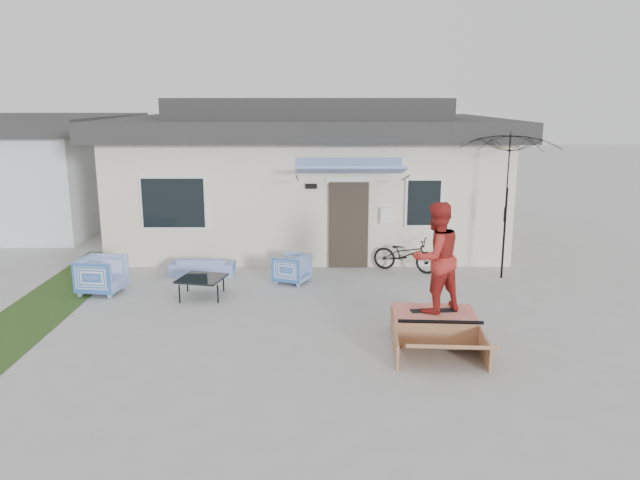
{
  "coord_description": "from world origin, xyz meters",
  "views": [
    {
      "loc": [
        0.26,
        -10.15,
        4.06
      ],
      "look_at": [
        0.3,
        1.8,
        1.3
      ],
      "focal_mm": 34.7,
      "sensor_mm": 36.0,
      "label": 1
    }
  ],
  "objects_px": {
    "patio_umbrella": "(506,203)",
    "skate_ramp": "(433,325)",
    "armchair_left": "(102,273)",
    "bicycle": "(406,251)",
    "skater": "(436,256)",
    "coffee_table": "(202,287)",
    "skateboard": "(434,310)",
    "loveseat": "(203,263)",
    "armchair_right": "(292,267)"
  },
  "relations": [
    {
      "from": "armchair_left",
      "to": "skateboard",
      "type": "bearing_deg",
      "value": -102.8
    },
    {
      "from": "loveseat",
      "to": "armchair_left",
      "type": "bearing_deg",
      "value": 37.38
    },
    {
      "from": "loveseat",
      "to": "coffee_table",
      "type": "relative_size",
      "value": 1.71
    },
    {
      "from": "skater",
      "to": "bicycle",
      "type": "bearing_deg",
      "value": -118.52
    },
    {
      "from": "armchair_left",
      "to": "loveseat",
      "type": "bearing_deg",
      "value": -45.77
    },
    {
      "from": "armchair_right",
      "to": "bicycle",
      "type": "xyz_separation_m",
      "value": [
        2.68,
        0.89,
        0.15
      ]
    },
    {
      "from": "bicycle",
      "to": "skateboard",
      "type": "bearing_deg",
      "value": -157.93
    },
    {
      "from": "armchair_left",
      "to": "skater",
      "type": "height_order",
      "value": "skater"
    },
    {
      "from": "skate_ramp",
      "to": "armchair_right",
      "type": "bearing_deg",
      "value": 131.51
    },
    {
      "from": "armchair_left",
      "to": "skater",
      "type": "relative_size",
      "value": 0.46
    },
    {
      "from": "armchair_right",
      "to": "bicycle",
      "type": "relative_size",
      "value": 0.45
    },
    {
      "from": "bicycle",
      "to": "skate_ramp",
      "type": "distance_m",
      "value": 4.22
    },
    {
      "from": "loveseat",
      "to": "armchair_left",
      "type": "distance_m",
      "value": 2.34
    },
    {
      "from": "loveseat",
      "to": "skater",
      "type": "height_order",
      "value": "skater"
    },
    {
      "from": "coffee_table",
      "to": "patio_umbrella",
      "type": "distance_m",
      "value": 6.97
    },
    {
      "from": "patio_umbrella",
      "to": "skater",
      "type": "height_order",
      "value": "skater"
    },
    {
      "from": "armchair_left",
      "to": "bicycle",
      "type": "distance_m",
      "value": 6.87
    },
    {
      "from": "coffee_table",
      "to": "armchair_right",
      "type": "bearing_deg",
      "value": 30.02
    },
    {
      "from": "patio_umbrella",
      "to": "bicycle",
      "type": "bearing_deg",
      "value": 165.57
    },
    {
      "from": "coffee_table",
      "to": "bicycle",
      "type": "relative_size",
      "value": 0.55
    },
    {
      "from": "skater",
      "to": "skateboard",
      "type": "bearing_deg",
      "value": 62.84
    },
    {
      "from": "armchair_right",
      "to": "skate_ramp",
      "type": "height_order",
      "value": "armchair_right"
    },
    {
      "from": "armchair_right",
      "to": "skater",
      "type": "xyz_separation_m",
      "value": [
        2.58,
        -3.26,
        1.1
      ]
    },
    {
      "from": "patio_umbrella",
      "to": "skate_ramp",
      "type": "relative_size",
      "value": 1.41
    },
    {
      "from": "armchair_left",
      "to": "coffee_table",
      "type": "relative_size",
      "value": 1.01
    },
    {
      "from": "patio_umbrella",
      "to": "skateboard",
      "type": "relative_size",
      "value": 3.3
    },
    {
      "from": "skateboard",
      "to": "armchair_left",
      "type": "bearing_deg",
      "value": 154.84
    },
    {
      "from": "skater",
      "to": "armchair_left",
      "type": "bearing_deg",
      "value": -48.03
    },
    {
      "from": "loveseat",
      "to": "coffee_table",
      "type": "height_order",
      "value": "loveseat"
    },
    {
      "from": "coffee_table",
      "to": "skate_ramp",
      "type": "height_order",
      "value": "skate_ramp"
    },
    {
      "from": "loveseat",
      "to": "skateboard",
      "type": "bearing_deg",
      "value": 141.61
    },
    {
      "from": "armchair_left",
      "to": "coffee_table",
      "type": "height_order",
      "value": "armchair_left"
    },
    {
      "from": "loveseat",
      "to": "skateboard",
      "type": "xyz_separation_m",
      "value": [
        4.69,
        -3.88,
        0.2
      ]
    },
    {
      "from": "armchair_right",
      "to": "patio_umbrella",
      "type": "height_order",
      "value": "patio_umbrella"
    },
    {
      "from": "loveseat",
      "to": "patio_umbrella",
      "type": "distance_m",
      "value": 7.09
    },
    {
      "from": "patio_umbrella",
      "to": "skate_ramp",
      "type": "xyz_separation_m",
      "value": [
        -2.25,
        -3.65,
        -1.52
      ]
    },
    {
      "from": "armchair_right",
      "to": "skater",
      "type": "height_order",
      "value": "skater"
    },
    {
      "from": "armchair_left",
      "to": "skate_ramp",
      "type": "distance_m",
      "value": 7.05
    },
    {
      "from": "skate_ramp",
      "to": "skateboard",
      "type": "relative_size",
      "value": 2.34
    },
    {
      "from": "bicycle",
      "to": "patio_umbrella",
      "type": "bearing_deg",
      "value": -81.0
    },
    {
      "from": "coffee_table",
      "to": "skate_ramp",
      "type": "bearing_deg",
      "value": -27.14
    },
    {
      "from": "loveseat",
      "to": "armchair_right",
      "type": "xyz_separation_m",
      "value": [
        2.11,
        -0.62,
        0.07
      ]
    },
    {
      "from": "bicycle",
      "to": "skateboard",
      "type": "xyz_separation_m",
      "value": [
        -0.1,
        -4.16,
        -0.02
      ]
    },
    {
      "from": "loveseat",
      "to": "patio_umbrella",
      "type": "relative_size",
      "value": 0.56
    },
    {
      "from": "armchair_left",
      "to": "bicycle",
      "type": "height_order",
      "value": "bicycle"
    },
    {
      "from": "patio_umbrella",
      "to": "armchair_left",
      "type": "bearing_deg",
      "value": -172.88
    },
    {
      "from": "bicycle",
      "to": "skateboard",
      "type": "relative_size",
      "value": 2.0
    },
    {
      "from": "loveseat",
      "to": "bicycle",
      "type": "relative_size",
      "value": 0.93
    },
    {
      "from": "armchair_right",
      "to": "skateboard",
      "type": "distance_m",
      "value": 4.16
    },
    {
      "from": "armchair_left",
      "to": "skater",
      "type": "xyz_separation_m",
      "value": [
        6.57,
        -2.5,
        1.02
      ]
    }
  ]
}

